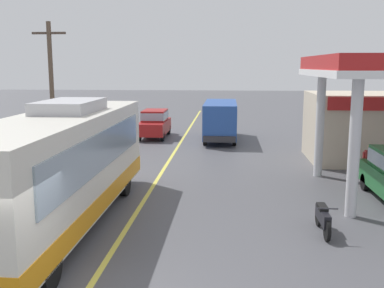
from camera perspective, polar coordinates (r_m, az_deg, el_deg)
ground at (r=28.61m, az=-1.40°, el=0.29°), size 120.00×120.00×0.00m
lane_divider_stripe at (r=23.73m, az=-2.65°, el=-1.69°), size 0.16×50.00×0.01m
coach_bus_main at (r=13.91m, az=-16.16°, el=-3.10°), size 2.60×11.04×3.69m
minibus_opposing_lane at (r=29.11m, az=3.60°, el=3.37°), size 2.04×6.13×2.44m
motorcycle_parked_forecourt at (r=13.65m, az=16.14°, el=-8.91°), size 0.55×1.80×0.92m
pedestrian_near_pump at (r=19.39m, az=21.40°, el=-2.18°), size 0.55×0.22×1.66m
car_trailing_behind_bus at (r=30.36m, az=-4.72°, el=2.75°), size 1.70×4.20×1.82m
utility_pole_roadside at (r=25.53m, az=-17.26°, el=7.03°), size 1.80×0.24×7.02m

